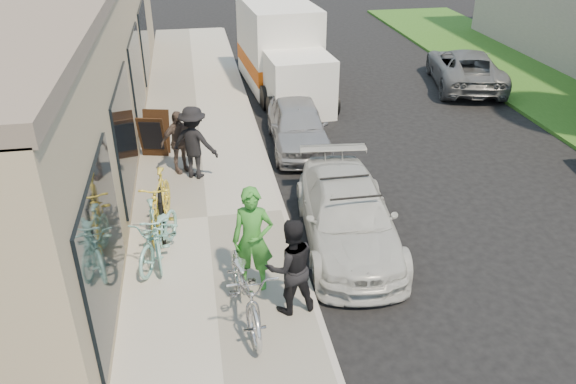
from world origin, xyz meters
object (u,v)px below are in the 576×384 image
sedan_silver (298,125)px  man_standing (291,267)px  sedan_white (348,215)px  moving_truck (282,54)px  tandem_bike (246,287)px  bystander_b (178,142)px  bike_rack (161,212)px  cruiser_bike_b (159,235)px  cruiser_bike_c (160,203)px  far_car_gray (465,68)px  sandwich_board (154,134)px  bystander_a (194,143)px  woman_rider (253,240)px  cruiser_bike_a (155,233)px

sedan_silver → man_standing: (-1.35, -6.40, 0.35)m
sedan_white → moving_truck: bearing=93.6°
man_standing → tandem_bike: bearing=-2.7°
tandem_bike → man_standing: bearing=0.6°
sedan_white → bystander_b: bearing=138.1°
bike_rack → sedan_silver: (3.34, 3.99, -0.10)m
cruiser_bike_b → cruiser_bike_c: cruiser_bike_c is taller
far_car_gray → tandem_bike: tandem_bike is taller
bike_rack → man_standing: man_standing is taller
sedan_silver → tandem_bike: (-2.04, -6.47, 0.10)m
sandwich_board → sedan_white: size_ratio=0.25×
moving_truck → bystander_b: size_ratio=3.87×
bystander_a → bystander_b: bearing=-17.0°
woman_rider → cruiser_bike_a: size_ratio=1.08×
man_standing → cruiser_bike_b: 2.71m
woman_rider → bystander_b: woman_rider is taller
bike_rack → cruiser_bike_a: bearing=-99.1°
sedan_white → woman_rider: woman_rider is taller
sandwich_board → bike_rack: bearing=-72.8°
woman_rider → man_standing: size_ratio=1.14×
cruiser_bike_c → man_standing: bearing=-45.2°
sedan_white → sedan_silver: 4.54m
tandem_bike → man_standing: 0.74m
sedan_silver → moving_truck: 4.68m
moving_truck → cruiser_bike_a: bearing=-116.3°
sedan_silver → cruiser_bike_a: bearing=-123.0°
cruiser_bike_a → cruiser_bike_b: (0.07, -0.01, -0.04)m
sedan_silver → moving_truck: size_ratio=0.62×
sandwich_board → man_standing: size_ratio=0.66×
cruiser_bike_a → man_standing: bearing=-47.7°
bike_rack → cruiser_bike_c: size_ratio=0.48×
bike_rack → far_car_gray: far_car_gray is taller
moving_truck → cruiser_bike_c: bearing=-118.0°
tandem_bike → cruiser_bike_b: tandem_bike is taller
cruiser_bike_c → bystander_b: bearing=89.8°
sedan_white → sedan_silver: sedan_white is taller
sedan_white → cruiser_bike_c: (-3.43, 0.84, 0.13)m
far_car_gray → bystander_a: size_ratio=2.66×
tandem_bike → cruiser_bike_b: size_ratio=1.19×
sedan_silver → cruiser_bike_b: bearing=-122.4°
cruiser_bike_b → moving_truck: bearing=86.8°
sedan_silver → tandem_bike: size_ratio=1.67×
bike_rack → sedan_white: bearing=-9.1°
sandwich_board → tandem_bike: 6.47m
man_standing → cruiser_bike_c: 3.38m
sedan_white → cruiser_bike_c: cruiser_bike_c is taller
tandem_bike → woman_rider: (0.20, 0.73, 0.36)m
tandem_bike → cruiser_bike_b: bearing=120.9°
sandwich_board → tandem_bike: size_ratio=0.50×
moving_truck → man_standing: bearing=-102.7°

